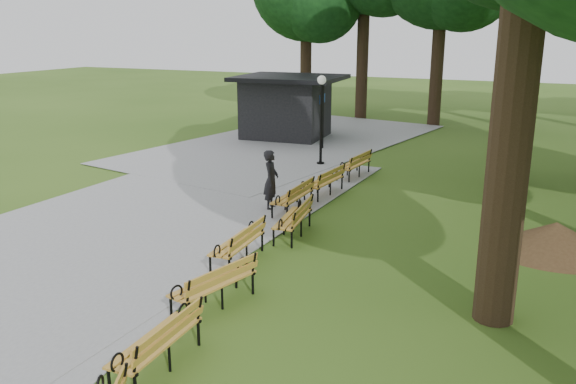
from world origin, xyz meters
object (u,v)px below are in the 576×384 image
at_px(kiosk, 286,107).
at_px(lamp_post, 321,102).
at_px(person, 271,180).
at_px(bench_5, 292,197).
at_px(bench_7, 353,165).
at_px(bench_2, 213,284).
at_px(dirt_mound, 555,238).
at_px(bench_3, 237,243).
at_px(bench_6, 324,181).
at_px(bench_1, 156,342).
at_px(bench_4, 292,219).

height_order(kiosk, lamp_post, lamp_post).
height_order(person, kiosk, kiosk).
bearing_deg(bench_5, bench_7, 176.77).
height_order(lamp_post, bench_2, lamp_post).
distance_m(person, lamp_post, 5.98).
distance_m(dirt_mound, bench_5, 6.67).
distance_m(bench_3, bench_7, 8.28).
height_order(bench_6, bench_7, same).
relative_size(lamp_post, dirt_mound, 1.36).
height_order(kiosk, bench_1, kiosk).
height_order(person, bench_3, person).
bearing_deg(person, bench_4, -153.73).
xyz_separation_m(dirt_mound, bench_7, (-6.40, 4.80, 0.07)).
bearing_deg(dirt_mound, kiosk, 137.58).
xyz_separation_m(bench_4, bench_5, (-0.80, 1.76, 0.00)).
bearing_deg(dirt_mound, bench_7, 143.10).
distance_m(bench_1, bench_5, 8.09).
distance_m(person, kiosk, 11.17).
height_order(bench_2, bench_4, same).
xyz_separation_m(bench_1, bench_5, (-1.38, 7.97, 0.00)).
distance_m(bench_3, bench_5, 3.84).
relative_size(kiosk, bench_6, 2.39).
distance_m(person, dirt_mound, 7.33).
xyz_separation_m(bench_1, bench_6, (-1.20, 9.89, 0.00)).
bearing_deg(kiosk, bench_3, -73.34).
distance_m(bench_2, bench_6, 7.80).
relative_size(kiosk, dirt_mound, 1.88).
bearing_deg(bench_4, lamp_post, -171.45).
relative_size(bench_2, bench_7, 1.00).
bearing_deg(bench_7, kiosk, -132.53).
bearing_deg(dirt_mound, bench_5, 177.02).
relative_size(bench_2, bench_6, 1.00).
relative_size(bench_3, bench_4, 1.00).
height_order(person, bench_1, person).
bearing_deg(person, bench_3, -177.51).
relative_size(person, bench_6, 0.89).
bearing_deg(bench_6, bench_1, 12.28).
xyz_separation_m(bench_2, bench_3, (-0.63, 2.01, 0.00)).
height_order(bench_1, bench_6, same).
relative_size(lamp_post, bench_1, 1.72).
distance_m(person, bench_1, 8.23).
relative_size(person, bench_1, 0.89).
bearing_deg(bench_5, bench_4, 24.51).
bearing_deg(lamp_post, bench_4, -73.36).
relative_size(kiosk, bench_5, 2.39).
xyz_separation_m(bench_3, bench_7, (-0.16, 8.27, 0.00)).
bearing_deg(bench_4, bench_5, -163.71).
bearing_deg(bench_3, dirt_mound, 115.95).
bearing_deg(bench_2, kiosk, -145.10).
bearing_deg(person, dirt_mound, -105.87).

